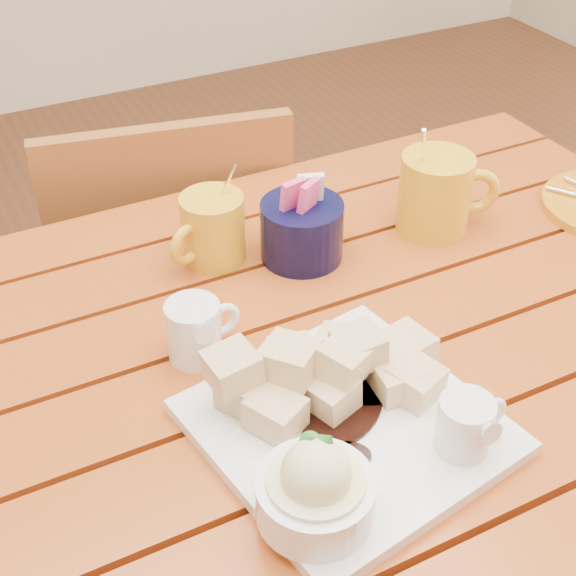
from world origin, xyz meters
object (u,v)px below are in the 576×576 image
coffee_mug_right (437,192)px  chair_far (173,285)px  dessert_plate (340,424)px  table (310,413)px  coffee_mug_left (212,228)px

coffee_mug_right → chair_far: 0.59m
dessert_plate → chair_far: 0.76m
table → coffee_mug_right: bearing=28.3°
dessert_plate → coffee_mug_left: size_ratio=2.25×
table → dessert_plate: 0.21m
dessert_plate → chair_far: (0.06, 0.69, -0.32)m
table → coffee_mug_right: (0.27, 0.15, 0.16)m
coffee_mug_right → coffee_mug_left: bearing=-171.0°
table → coffee_mug_right: size_ratio=7.33×
chair_far → coffee_mug_left: bearing=94.0°
coffee_mug_left → table: bearing=-106.0°
table → coffee_mug_left: size_ratio=8.71×
coffee_mug_left → coffee_mug_right: (0.30, -0.07, 0.01)m
dessert_plate → chair_far: dessert_plate is taller
dessert_plate → coffee_mug_right: 0.43m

